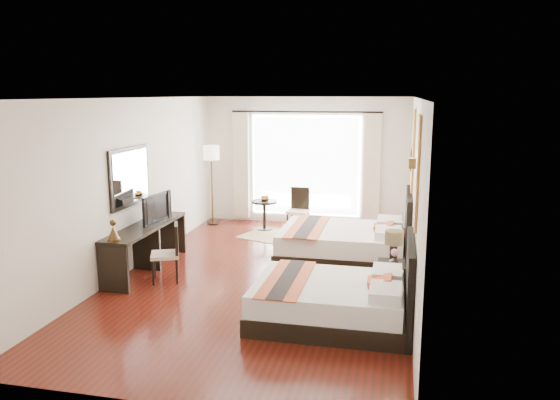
% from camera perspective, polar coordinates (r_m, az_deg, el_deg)
% --- Properties ---
extents(floor, '(4.50, 7.50, 0.01)m').
position_cam_1_polar(floor, '(8.78, -1.55, -8.01)').
color(floor, '#3E160B').
rests_on(floor, ground).
extents(ceiling, '(4.50, 7.50, 0.02)m').
position_cam_1_polar(ceiling, '(8.30, -1.66, 10.54)').
color(ceiling, white).
rests_on(ceiling, wall_headboard).
extents(wall_headboard, '(0.01, 7.50, 2.80)m').
position_cam_1_polar(wall_headboard, '(8.19, 13.82, 0.43)').
color(wall_headboard, silver).
rests_on(wall_headboard, floor).
extents(wall_desk, '(0.01, 7.50, 2.80)m').
position_cam_1_polar(wall_desk, '(9.23, -15.26, 1.54)').
color(wall_desk, silver).
rests_on(wall_desk, floor).
extents(wall_window, '(4.50, 0.01, 2.80)m').
position_cam_1_polar(wall_window, '(12.06, 2.72, 4.08)').
color(wall_window, silver).
rests_on(wall_window, floor).
extents(wall_entry, '(4.50, 0.01, 2.80)m').
position_cam_1_polar(wall_entry, '(4.98, -12.16, -6.32)').
color(wall_entry, silver).
rests_on(wall_entry, floor).
extents(window_glass, '(2.40, 0.02, 2.20)m').
position_cam_1_polar(window_glass, '(12.06, 2.70, 3.60)').
color(window_glass, white).
rests_on(window_glass, wall_window).
extents(sheer_curtain, '(2.30, 0.02, 2.10)m').
position_cam_1_polar(sheer_curtain, '(12.00, 2.66, 3.56)').
color(sheer_curtain, white).
rests_on(sheer_curtain, wall_window).
extents(drape_left, '(0.35, 0.14, 2.35)m').
position_cam_1_polar(drape_left, '(12.29, -4.07, 3.63)').
color(drape_left, '#BCAA92').
rests_on(drape_left, floor).
extents(drape_right, '(0.35, 0.14, 2.35)m').
position_cam_1_polar(drape_right, '(11.80, 9.58, 3.19)').
color(drape_right, '#BCAA92').
rests_on(drape_right, floor).
extents(art_panel_near, '(0.03, 0.50, 1.35)m').
position_cam_1_polar(art_panel_near, '(6.62, 14.17, 2.78)').
color(art_panel_near, maroon).
rests_on(art_panel_near, wall_headboard).
extents(art_panel_far, '(0.03, 0.50, 1.35)m').
position_cam_1_polar(art_panel_far, '(9.21, 13.75, 5.04)').
color(art_panel_far, maroon).
rests_on(art_panel_far, wall_headboard).
extents(wall_sconce, '(0.10, 0.14, 0.14)m').
position_cam_1_polar(wall_sconce, '(7.77, 13.64, 3.76)').
color(wall_sconce, '#433117').
rests_on(wall_sconce, wall_headboard).
extents(mirror_frame, '(0.04, 1.25, 0.95)m').
position_cam_1_polar(mirror_frame, '(9.11, -15.44, 2.37)').
color(mirror_frame, black).
rests_on(mirror_frame, wall_desk).
extents(mirror_glass, '(0.01, 1.12, 0.82)m').
position_cam_1_polar(mirror_glass, '(9.10, -15.30, 2.36)').
color(mirror_glass, white).
rests_on(mirror_glass, mirror_frame).
extents(bed_near, '(1.99, 1.55, 1.12)m').
position_cam_1_polar(bed_near, '(7.08, 5.92, -10.32)').
color(bed_near, black).
rests_on(bed_near, floor).
extents(bed_far, '(2.21, 1.72, 1.25)m').
position_cam_1_polar(bed_far, '(9.54, 7.10, -4.48)').
color(bed_far, black).
rests_on(bed_far, floor).
extents(nightstand, '(0.39, 0.49, 0.47)m').
position_cam_1_polar(nightstand, '(8.14, 11.50, -8.02)').
color(nightstand, black).
rests_on(nightstand, floor).
extents(table_lamp, '(0.26, 0.26, 0.42)m').
position_cam_1_polar(table_lamp, '(8.08, 11.82, -4.09)').
color(table_lamp, black).
rests_on(table_lamp, nightstand).
extents(vase, '(0.17, 0.17, 0.14)m').
position_cam_1_polar(vase, '(7.91, 11.86, -6.05)').
color(vase, black).
rests_on(vase, nightstand).
extents(console_desk, '(0.50, 2.20, 0.76)m').
position_cam_1_polar(console_desk, '(9.25, -13.80, -4.86)').
color(console_desk, black).
rests_on(console_desk, floor).
extents(television, '(0.20, 0.85, 0.48)m').
position_cam_1_polar(television, '(9.33, -13.15, -0.78)').
color(television, black).
rests_on(television, console_desk).
extents(bronze_figurine, '(0.22, 0.22, 0.28)m').
position_cam_1_polar(bronze_figurine, '(8.27, -17.01, -3.21)').
color(bronze_figurine, '#433117').
rests_on(bronze_figurine, console_desk).
extents(desk_chair, '(0.55, 0.55, 0.90)m').
position_cam_1_polar(desk_chair, '(8.68, -11.77, -6.54)').
color(desk_chair, '#B6AF8C').
rests_on(desk_chair, floor).
extents(floor_lamp, '(0.35, 0.35, 1.76)m').
position_cam_1_polar(floor_lamp, '(12.02, -7.20, 4.41)').
color(floor_lamp, black).
rests_on(floor_lamp, floor).
extents(side_table, '(0.55, 0.55, 0.63)m').
position_cam_1_polar(side_table, '(11.63, -1.64, -1.61)').
color(side_table, black).
rests_on(side_table, floor).
extents(fruit_bowl, '(0.26, 0.26, 0.05)m').
position_cam_1_polar(fruit_bowl, '(11.55, -1.61, 0.04)').
color(fruit_bowl, '#412517').
rests_on(fruit_bowl, side_table).
extents(window_chair, '(0.45, 0.45, 0.92)m').
position_cam_1_polar(window_chair, '(11.52, 1.91, -1.91)').
color(window_chair, '#B6AF8C').
rests_on(window_chair, floor).
extents(jute_rug, '(1.57, 1.31, 0.01)m').
position_cam_1_polar(jute_rug, '(11.08, -0.58, -3.88)').
color(jute_rug, tan).
rests_on(jute_rug, floor).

